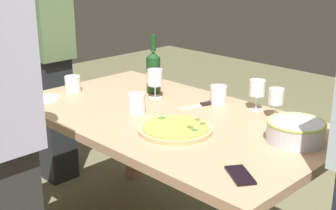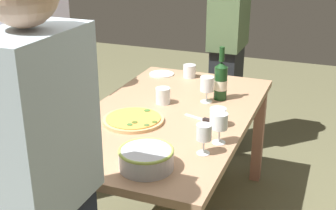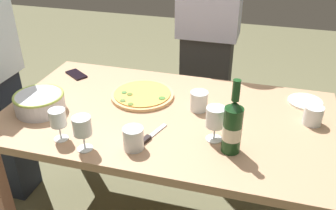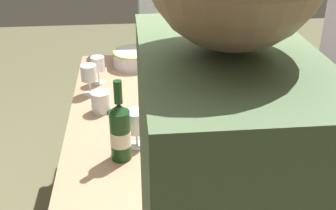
% 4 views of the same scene
% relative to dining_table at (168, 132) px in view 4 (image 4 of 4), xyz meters
% --- Properties ---
extents(dining_table, '(1.60, 0.90, 0.75)m').
position_rel_dining_table_xyz_m(dining_table, '(0.00, 0.00, 0.00)').
color(dining_table, tan).
rests_on(dining_table, ground).
extents(pizza, '(0.33, 0.33, 0.03)m').
position_rel_dining_table_xyz_m(pizza, '(-0.18, 0.13, 0.10)').
color(pizza, tan).
rests_on(pizza, dining_table).
extents(serving_bowl, '(0.24, 0.24, 0.09)m').
position_rel_dining_table_xyz_m(serving_bowl, '(-0.61, -0.14, 0.14)').
color(serving_bowl, silver).
rests_on(serving_bowl, dining_table).
extents(wine_bottle, '(0.08, 0.08, 0.33)m').
position_rel_dining_table_xyz_m(wine_bottle, '(0.33, -0.21, 0.21)').
color(wine_bottle, '#173F1B').
rests_on(wine_bottle, dining_table).
extents(wine_glass_near_pizza, '(0.08, 0.08, 0.15)m').
position_rel_dining_table_xyz_m(wine_glass_near_pizza, '(-0.26, -0.37, 0.20)').
color(wine_glass_near_pizza, white).
rests_on(wine_glass_near_pizza, dining_table).
extents(wine_glass_by_bottle, '(0.07, 0.07, 0.15)m').
position_rel_dining_table_xyz_m(wine_glass_by_bottle, '(-0.39, -0.33, 0.20)').
color(wine_glass_by_bottle, white).
rests_on(wine_glass_by_bottle, dining_table).
extents(wine_glass_far_left, '(0.08, 0.08, 0.16)m').
position_rel_dining_table_xyz_m(wine_glass_far_left, '(0.25, -0.15, 0.20)').
color(wine_glass_far_left, white).
rests_on(wine_glass_far_left, dining_table).
extents(cup_amber, '(0.09, 0.09, 0.10)m').
position_rel_dining_table_xyz_m(cup_amber, '(0.13, 0.08, 0.14)').
color(cup_amber, white).
rests_on(cup_amber, dining_table).
extents(cup_ceramic, '(0.09, 0.09, 0.10)m').
position_rel_dining_table_xyz_m(cup_ceramic, '(-0.06, -0.31, 0.14)').
color(cup_ceramic, white).
rests_on(cup_ceramic, dining_table).
extents(cup_spare, '(0.09, 0.09, 0.09)m').
position_rel_dining_table_xyz_m(cup_spare, '(0.66, 0.10, 0.14)').
color(cup_spare, white).
rests_on(cup_spare, dining_table).
extents(side_plate, '(0.17, 0.17, 0.01)m').
position_rel_dining_table_xyz_m(side_plate, '(0.64, 0.30, 0.10)').
color(side_plate, white).
rests_on(side_plate, dining_table).
extents(cell_phone, '(0.16, 0.14, 0.01)m').
position_rel_dining_table_xyz_m(cell_phone, '(-0.64, 0.28, 0.10)').
color(cell_phone, black).
rests_on(cell_phone, dining_table).
extents(pizza_knife, '(0.08, 0.18, 0.02)m').
position_rel_dining_table_xyz_m(pizza_knife, '(-0.02, -0.21, 0.10)').
color(pizza_knife, silver).
rests_on(pizza_knife, dining_table).
extents(person_guest_left, '(0.40, 0.24, 1.67)m').
position_rel_dining_table_xyz_m(person_guest_left, '(-1.09, 0.03, 0.19)').
color(person_guest_left, '#212736').
rests_on(person_guest_left, ground).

